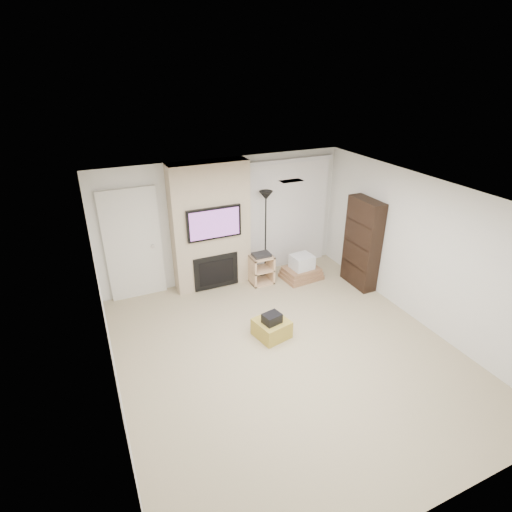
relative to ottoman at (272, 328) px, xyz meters
name	(u,v)px	position (x,y,z in m)	size (l,w,h in m)	color
floor	(287,352)	(0.04, -0.49, -0.15)	(5.00, 5.50, 0.00)	tan
ceiling	(294,199)	(0.04, -0.49, 2.35)	(5.00, 5.50, 0.00)	white
wall_back	(224,221)	(0.04, 2.26, 1.10)	(5.00, 2.50, 0.00)	silver
wall_front	(443,428)	(0.04, -3.24, 1.10)	(5.00, 2.50, 0.00)	silver
wall_left	(107,326)	(-2.46, -0.49, 1.10)	(5.50, 2.50, 0.00)	silver
wall_right	(423,252)	(2.54, -0.49, 1.10)	(5.50, 2.50, 0.00)	silver
hvac_vent	(291,181)	(0.44, 0.31, 2.35)	(0.35, 0.18, 0.01)	silver
ottoman	(272,328)	(0.00, 0.00, 0.00)	(0.50, 0.50, 0.30)	#A69136
black_bag	(272,318)	(-0.02, -0.05, 0.23)	(0.28, 0.22, 0.16)	black
fireplace_wall	(211,227)	(-0.31, 2.05, 1.09)	(1.50, 0.47, 2.50)	tan
entry_door	(133,245)	(-1.76, 2.23, 0.90)	(1.02, 0.11, 2.14)	silver
vertical_blinds	(287,211)	(1.44, 2.21, 1.12)	(1.98, 0.10, 2.37)	silver
floor_lamp	(266,210)	(0.83, 1.99, 1.29)	(0.27, 0.27, 1.83)	black
av_stand	(261,267)	(0.60, 1.70, 0.20)	(0.45, 0.38, 0.66)	#E0B588
box_stack	(301,270)	(1.44, 1.52, 0.05)	(0.82, 0.65, 0.52)	#936949
bookshelf	(362,244)	(2.38, 0.84, 0.75)	(0.30, 0.80, 1.80)	black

